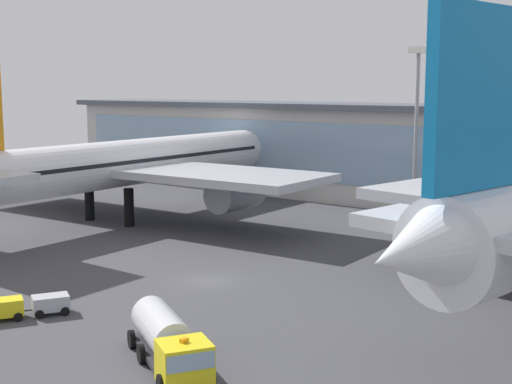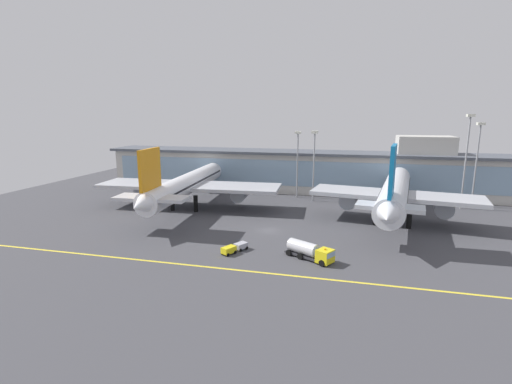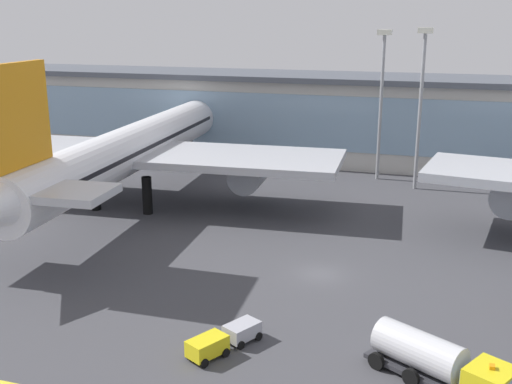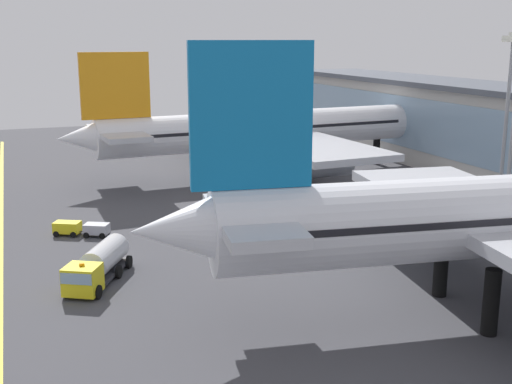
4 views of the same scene
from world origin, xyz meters
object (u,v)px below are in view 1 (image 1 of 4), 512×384
apron_light_mast_centre (447,105)px  apron_light_mast_east (417,105)px  baggage_tug_near (25,306)px  fuel_tanker_truck (169,342)px  airliner_near_left (130,164)px

apron_light_mast_centre → apron_light_mast_east: (-5.22, 3.66, -0.19)m
apron_light_mast_centre → baggage_tug_near: bearing=-102.1°
baggage_tug_near → apron_light_mast_centre: bearing=-164.0°
fuel_tanker_truck → baggage_tug_near: bearing=-150.9°
baggage_tug_near → apron_light_mast_east: (4.46, 48.88, 12.54)m
fuel_tanker_truck → apron_light_mast_centre: bearing=124.7°
airliner_near_left → apron_light_mast_centre: size_ratio=2.93×
fuel_tanker_truck → airliner_near_left: bearing=170.6°
airliner_near_left → fuel_tanker_truck: size_ratio=6.51×
airliner_near_left → apron_light_mast_centre: (31.48, 16.52, 7.02)m
apron_light_mast_centre → apron_light_mast_east: 6.38m
fuel_tanker_truck → apron_light_mast_centre: size_ratio=0.45×
airliner_near_left → apron_light_mast_east: 33.82m
airliner_near_left → baggage_tug_near: bearing=-146.4°
fuel_tanker_truck → baggage_tug_near: 13.90m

